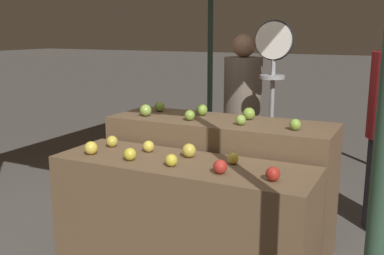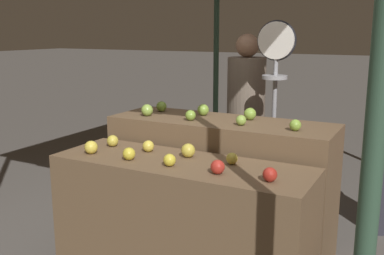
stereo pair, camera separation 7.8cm
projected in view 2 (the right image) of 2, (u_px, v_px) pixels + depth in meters
display_counter_front at (181, 224)px, 2.84m from camera, size 1.64×0.55×0.82m
display_counter_back at (220, 184)px, 3.34m from camera, size 1.64×0.55×0.98m
apple_front_0 at (91, 147)px, 2.93m from camera, size 0.09×0.09×0.09m
apple_front_1 at (129, 154)px, 2.79m from camera, size 0.08×0.08×0.08m
apple_front_2 at (170, 160)px, 2.66m from camera, size 0.08×0.08×0.08m
apple_front_3 at (218, 167)px, 2.51m from camera, size 0.08×0.08×0.08m
apple_front_4 at (270, 175)px, 2.38m from camera, size 0.08×0.08×0.08m
apple_front_5 at (113, 141)px, 3.11m from camera, size 0.08×0.08×0.08m
apple_front_6 at (148, 146)px, 2.98m from camera, size 0.08×0.08×0.08m
apple_front_7 at (188, 150)px, 2.84m from camera, size 0.09×0.09×0.09m
apple_front_8 at (232, 159)px, 2.70m from camera, size 0.07×0.07×0.07m
apple_back_0 at (147, 110)px, 3.39m from camera, size 0.09×0.09×0.09m
apple_back_1 at (191, 115)px, 3.22m from camera, size 0.08×0.08×0.08m
apple_back_2 at (241, 120)px, 3.05m from camera, size 0.07×0.07×0.07m
apple_back_3 at (295, 125)px, 2.89m from camera, size 0.08×0.08×0.08m
apple_back_4 at (161, 106)px, 3.58m from camera, size 0.08×0.08×0.08m
apple_back_5 at (203, 110)px, 3.41m from camera, size 0.09×0.09×0.09m
apple_back_6 at (250, 114)px, 3.24m from camera, size 0.09×0.09×0.09m
produce_scale at (275, 77)px, 3.56m from camera, size 0.31×0.20×1.69m
person_vendor_at_scale at (246, 109)px, 4.11m from camera, size 0.43×0.43×1.59m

